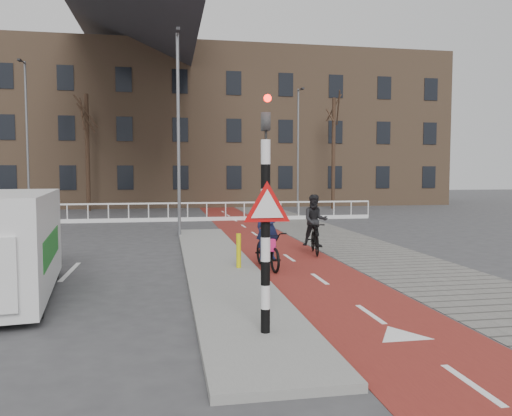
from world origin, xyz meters
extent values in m
plane|color=#38383A|center=(0.00, 0.00, 0.00)|extent=(120.00, 120.00, 0.00)
cube|color=maroon|center=(1.50, 10.00, 0.01)|extent=(2.50, 60.00, 0.01)
cube|color=slate|center=(4.30, 10.00, 0.01)|extent=(3.00, 60.00, 0.01)
cube|color=gray|center=(-0.70, 4.00, 0.06)|extent=(1.80, 16.00, 0.12)
cylinder|color=black|center=(-0.60, -2.00, 1.56)|extent=(0.14, 0.14, 2.88)
imported|color=black|center=(-0.60, -2.00, 3.40)|extent=(0.13, 0.16, 0.80)
cylinder|color=#FF0C05|center=(-0.60, -2.14, 3.58)|extent=(0.11, 0.02, 0.11)
cylinder|color=#CEC80B|center=(-0.27, 3.17, 0.55)|extent=(0.12, 0.12, 0.87)
imported|color=black|center=(0.55, 3.48, 0.51)|extent=(0.87, 1.96, 1.00)
imported|color=#11193A|center=(0.55, 3.48, 1.12)|extent=(0.68, 0.48, 1.74)
cube|color=#CE1D63|center=(0.49, 2.93, 0.71)|extent=(0.27, 0.19, 0.30)
imported|color=black|center=(2.45, 5.53, 0.52)|extent=(0.76, 1.76, 1.02)
imported|color=black|center=(2.45, 5.53, 1.05)|extent=(0.87, 0.73, 1.60)
cube|color=#1A7922|center=(-4.35, 1.33, 1.04)|extent=(0.43, 3.14, 0.55)
cylinder|color=black|center=(-4.29, -0.23, 0.35)|extent=(0.33, 0.72, 0.69)
cylinder|color=black|center=(-4.73, 3.10, 0.35)|extent=(0.33, 0.72, 0.69)
cube|color=silver|center=(-5.00, 17.00, 0.95)|extent=(28.00, 0.08, 0.08)
cube|color=silver|center=(-5.00, 17.00, 0.10)|extent=(28.00, 0.10, 0.20)
cube|color=#7F6047|center=(-3.00, 32.00, 6.00)|extent=(46.00, 10.00, 12.00)
cylinder|color=black|center=(-7.21, 25.39, 3.85)|extent=(0.28, 0.28, 7.71)
cylinder|color=black|center=(9.53, 24.58, 3.89)|extent=(0.26, 0.26, 7.77)
cylinder|color=slate|center=(-1.58, 10.31, 3.90)|extent=(0.12, 0.12, 7.80)
cylinder|color=slate|center=(-9.71, 20.61, 4.34)|extent=(0.12, 0.12, 8.67)
cylinder|color=slate|center=(6.31, 22.16, 3.95)|extent=(0.12, 0.12, 7.90)
camera|label=1|loc=(-2.03, -9.21, 2.51)|focal=35.00mm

